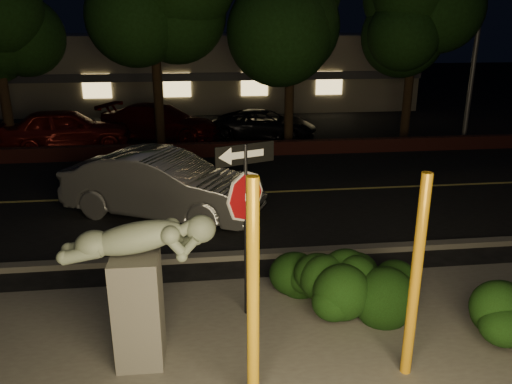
% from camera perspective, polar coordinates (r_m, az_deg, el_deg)
% --- Properties ---
extents(ground, '(90.00, 90.00, 0.00)m').
position_cam_1_polar(ground, '(16.94, -2.92, 3.05)').
color(ground, black).
rests_on(ground, ground).
extents(road, '(80.00, 8.00, 0.01)m').
position_cam_1_polar(road, '(14.08, -2.03, -0.17)').
color(road, black).
rests_on(road, ground).
extents(lane_marking, '(80.00, 0.12, 0.00)m').
position_cam_1_polar(lane_marking, '(14.07, -2.03, -0.12)').
color(lane_marking, gold).
rests_on(lane_marking, road).
extents(curb, '(80.00, 0.25, 0.12)m').
position_cam_1_polar(curb, '(10.27, -0.01, -7.17)').
color(curb, '#4C4944').
rests_on(curb, ground).
extents(brick_wall, '(40.00, 0.35, 0.50)m').
position_cam_1_polar(brick_wall, '(18.13, -3.23, 4.90)').
color(brick_wall, '#441916').
rests_on(brick_wall, ground).
extents(parking_lot, '(40.00, 12.00, 0.01)m').
position_cam_1_polar(parking_lot, '(23.75, -4.16, 7.54)').
color(parking_lot, black).
rests_on(parking_lot, ground).
extents(building, '(22.00, 10.20, 4.00)m').
position_cam_1_polar(building, '(31.40, -5.04, 13.87)').
color(building, '#6D6857').
rests_on(building, ground).
extents(tree_far_d, '(4.40, 4.40, 7.42)m').
position_cam_1_polar(tree_far_d, '(21.42, 17.91, 20.12)').
color(tree_far_d, black).
rests_on(tree_far_d, ground).
extents(yellow_pole_left, '(0.15, 0.15, 2.98)m').
position_cam_1_polar(yellow_pole_left, '(5.94, -0.34, -12.07)').
color(yellow_pole_left, yellow).
rests_on(yellow_pole_left, ground).
extents(yellow_pole_right, '(0.14, 0.14, 2.85)m').
position_cam_1_polar(yellow_pole_right, '(6.79, 17.76, -9.50)').
color(yellow_pole_right, orange).
rests_on(yellow_pole_right, ground).
extents(signpost, '(0.91, 0.38, 2.86)m').
position_cam_1_polar(signpost, '(7.57, -1.20, -0.60)').
color(signpost, black).
rests_on(signpost, ground).
extents(sculpture, '(2.03, 0.65, 2.18)m').
position_cam_1_polar(sculpture, '(6.91, -13.28, -9.32)').
color(sculpture, '#4C4944').
rests_on(sculpture, ground).
extents(hedge_center, '(2.17, 1.49, 1.03)m').
position_cam_1_polar(hedge_center, '(8.75, 8.48, -8.90)').
color(hedge_center, black).
rests_on(hedge_center, ground).
extents(hedge_right, '(2.02, 1.29, 1.23)m').
position_cam_1_polar(hedge_right, '(8.34, 12.46, -9.80)').
color(hedge_right, black).
rests_on(hedge_right, ground).
extents(silver_sedan, '(5.15, 3.59, 1.61)m').
position_cam_1_polar(silver_sedan, '(12.43, -10.65, 0.84)').
color(silver_sedan, '#B5B6BA').
rests_on(silver_sedan, ground).
extents(parked_car_red, '(4.87, 2.58, 1.58)m').
position_cam_1_polar(parked_car_red, '(20.27, -20.80, 6.74)').
color(parked_car_red, maroon).
rests_on(parked_car_red, ground).
extents(parked_car_darkred, '(5.40, 3.79, 1.45)m').
position_cam_1_polar(parked_car_darkred, '(21.07, -10.85, 7.85)').
color(parked_car_darkred, '#470606').
rests_on(parked_car_darkred, ground).
extents(parked_car_dark, '(4.66, 3.08, 1.19)m').
position_cam_1_polar(parked_car_dark, '(20.93, 1.00, 7.74)').
color(parked_car_dark, black).
rests_on(parked_car_dark, ground).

